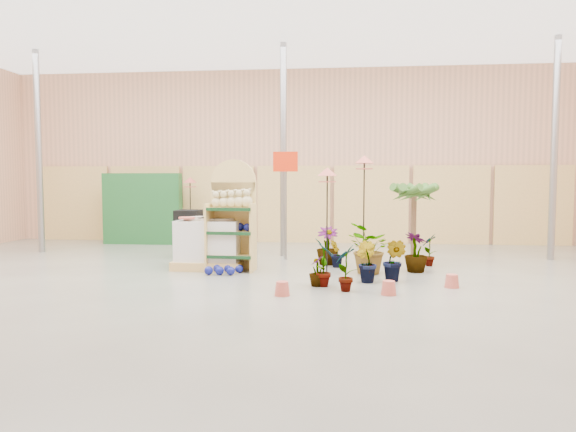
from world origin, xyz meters
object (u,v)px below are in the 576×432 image
object	(u,v)px
pallet_stack	(211,243)
potted_plant_2	(370,248)
bird_table_front	(327,175)
display_shelf	(233,219)

from	to	relation	value
pallet_stack	potted_plant_2	world-z (taller)	pallet_stack
pallet_stack	potted_plant_2	bearing A→B (deg)	-5.14
bird_table_front	potted_plant_2	size ratio (longest dim) A/B	2.06
display_shelf	potted_plant_2	distance (m)	2.52
pallet_stack	bird_table_front	distance (m)	2.55
bird_table_front	potted_plant_2	world-z (taller)	bird_table_front
pallet_stack	potted_plant_2	size ratio (longest dim) A/B	1.46
display_shelf	bird_table_front	xyz separation A→B (m)	(1.72, -0.39, 0.79)
display_shelf	pallet_stack	xyz separation A→B (m)	(-0.44, 0.16, -0.47)
display_shelf	bird_table_front	size ratio (longest dim) A/B	1.09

